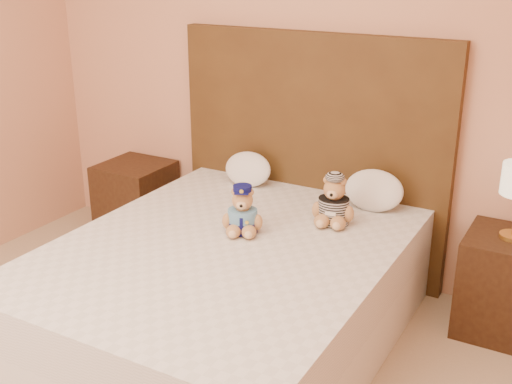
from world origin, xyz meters
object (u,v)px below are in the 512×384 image
bed (227,293)px  teddy_prisoner (334,200)px  teddy_police (243,209)px  nightstand_right (506,285)px  pillow_left (248,168)px  nightstand_left (136,201)px  pillow_right (374,189)px

bed → teddy_prisoner: teddy_prisoner is taller
bed → teddy_police: (-0.00, 0.18, 0.40)m
nightstand_right → teddy_police: teddy_police is taller
pillow_left → nightstand_right: bearing=-1.1°
nightstand_left → teddy_prisoner: bearing=-9.9°
bed → nightstand_right: (1.25, 0.80, -0.00)m
teddy_prisoner → pillow_right: teddy_prisoner is taller
teddy_prisoner → pillow_right: bearing=59.7°
pillow_right → bed: bearing=-120.0°
nightstand_right → teddy_prisoner: (-0.89, -0.28, 0.41)m
teddy_prisoner → nightstand_left: bearing=160.2°
nightstand_left → teddy_prisoner: teddy_prisoner is taller
bed → nightstand_right: size_ratio=3.64×
pillow_left → pillow_right: 0.83m
teddy_police → pillow_left: teddy_police is taller
nightstand_right → teddy_police: (-1.25, -0.62, 0.40)m
nightstand_right → pillow_right: pillow_right is taller
nightstand_right → pillow_right: 0.87m
nightstand_left → nightstand_right: same height
teddy_police → pillow_left: size_ratio=0.81×
bed → teddy_police: size_ratio=7.74×
pillow_left → pillow_right: (0.83, 0.00, 0.01)m
nightstand_left → pillow_right: (1.73, 0.03, 0.40)m
pillow_left → pillow_right: pillow_right is taller
nightstand_right → nightstand_left: bearing=180.0°
teddy_prisoner → nightstand_right: bearing=7.6°
pillow_left → bed: bearing=-67.1°
teddy_police → bed: bearing=-113.0°
nightstand_left → pillow_left: 0.98m
nightstand_left → teddy_prisoner: (1.61, -0.28, 0.41)m
pillow_left → pillow_right: size_ratio=0.92×
nightstand_left → pillow_left: pillow_left is taller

